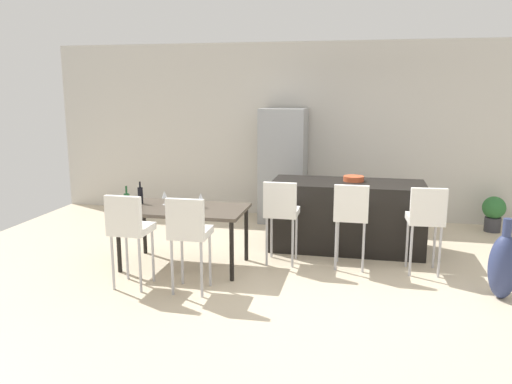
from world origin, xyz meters
TOP-DOWN VIEW (x-y plane):
  - ground_plane at (0.00, 0.00)m, footprint 10.00×10.00m
  - back_wall at (0.00, 2.72)m, footprint 10.00×0.12m
  - kitchen_island at (0.20, 0.96)m, footprint 2.02×0.86m
  - bar_chair_left at (-0.57, 0.14)m, footprint 0.40×0.40m
  - bar_chair_middle at (0.28, 0.14)m, footprint 0.40×0.40m
  - bar_chair_right at (1.13, 0.14)m, footprint 0.42×0.42m
  - dining_table at (-1.71, -0.18)m, footprint 1.50×0.85m
  - dining_chair_near at (-2.04, -0.97)m, footprint 0.41×0.41m
  - dining_chair_far at (-1.37, -0.97)m, footprint 0.41×0.41m
  - wine_bottle_far at (-2.30, -0.47)m, footprint 0.07×0.07m
  - wine_bottle_corner at (-2.30, -0.09)m, footprint 0.06×0.06m
  - wine_glass_left at (-1.51, -0.13)m, footprint 0.07×0.07m
  - wine_glass_middle at (-1.98, -0.09)m, footprint 0.07×0.07m
  - wine_glass_right at (-1.51, -0.54)m, footprint 0.07×0.07m
  - refrigerator at (-0.88, 2.28)m, footprint 0.72×0.68m
  - fruit_bowl at (0.27, 1.05)m, footprint 0.28×0.28m
  - floor_vase at (1.85, -0.44)m, footprint 0.30×0.30m
  - potted_plant at (2.37, 2.27)m, footprint 0.34×0.34m

SIDE VIEW (x-z plane):
  - ground_plane at x=0.00m, z-range 0.00..0.00m
  - potted_plant at x=2.37m, z-range 0.04..0.58m
  - floor_vase at x=1.85m, z-range -0.07..0.78m
  - kitchen_island at x=0.20m, z-range 0.00..0.92m
  - dining_table at x=-1.71m, z-range 0.31..1.05m
  - bar_chair_left at x=-0.57m, z-range 0.17..1.22m
  - bar_chair_middle at x=0.28m, z-range 0.17..1.22m
  - bar_chair_right at x=1.13m, z-range 0.17..1.22m
  - dining_chair_near at x=-2.04m, z-range 0.17..1.22m
  - dining_chair_far at x=-1.37m, z-range 0.17..1.22m
  - wine_bottle_corner at x=-2.30m, z-range 0.71..0.99m
  - wine_bottle_far at x=-2.30m, z-range 0.70..1.00m
  - wine_glass_left at x=-1.51m, z-range 0.78..0.95m
  - wine_glass_middle at x=-1.98m, z-range 0.78..0.95m
  - wine_glass_right at x=-1.51m, z-range 0.78..0.95m
  - refrigerator at x=-0.88m, z-range 0.00..1.84m
  - fruit_bowl at x=0.27m, z-range 0.92..0.99m
  - back_wall at x=0.00m, z-range 0.00..2.90m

